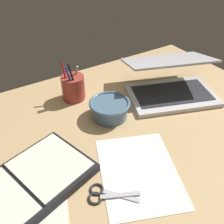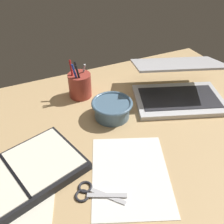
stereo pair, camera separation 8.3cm
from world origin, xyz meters
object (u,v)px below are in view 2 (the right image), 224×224
Objects in this scene: bowl at (112,108)px; planner at (15,178)px; laptop at (178,87)px; scissors at (90,192)px; pen_cup at (80,85)px.

bowl reaches higher than planner.
laptop reaches higher than planner.
laptop is 2.85× the size of bowl.
bowl is (-28.98, -0.11, -1.42)cm from laptop.
planner is 20.98cm from scissors.
laptop is 3.29× the size of scissors.
laptop is 67.09cm from planner.
pen_cup is (-34.93, 17.70, 0.03)cm from laptop.
planner is (-65.23, -15.30, -3.56)cm from laptop.
pen_cup is 44.94cm from planner.
scissors is at bearing -106.28° from pen_cup.
laptop is 55.52cm from scissors.
planner is 3.21× the size of scissors.
pen_cup is (-5.96, 17.81, 1.45)cm from bowl.
planner is (-30.29, -33.00, -3.60)cm from pen_cup.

